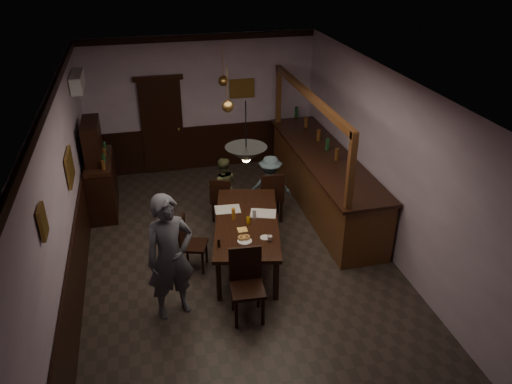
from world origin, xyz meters
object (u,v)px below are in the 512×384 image
object	(u,v)px
pendant_iron	(246,155)
pendant_brass_mid	(228,106)
chair_side	(189,241)
chair_far_right	(271,195)
person_standing	(170,257)
pendant_brass_far	(223,81)
dining_table	(247,224)
chair_near	(246,281)
person_seated_right	(270,185)
sideboard	(100,175)
coffee_cup	(270,238)
bar_counter	(324,179)
chair_far_left	(222,198)
person_seated_left	(223,186)
soda_can	(248,220)

from	to	relation	value
pendant_iron	pendant_brass_mid	size ratio (longest dim) A/B	1.04
chair_side	pendant_iron	size ratio (longest dim) A/B	1.09
chair_far_right	person_standing	bearing A→B (deg)	51.90
pendant_brass_far	dining_table	bearing A→B (deg)	-93.16
chair_near	pendant_iron	size ratio (longest dim) A/B	1.25
chair_near	pendant_brass_far	distance (m)	4.36
chair_near	person_seated_right	xyz separation A→B (m)	(1.06, 2.70, 0.02)
chair_side	pendant_brass_mid	xyz separation A→B (m)	(0.89, 1.15, 1.80)
sideboard	coffee_cup	bearing A→B (deg)	-49.07
dining_table	bar_counter	size ratio (longest dim) A/B	0.56
chair_far_left	pendant_iron	world-z (taller)	pendant_iron
chair_far_left	pendant_brass_far	world-z (taller)	pendant_brass_far
chair_far_right	pendant_iron	distance (m)	2.73
chair_side	chair_far_left	bearing A→B (deg)	-11.08
chair_far_left	pendant_brass_far	bearing A→B (deg)	-80.30
person_seated_right	pendant_brass_far	size ratio (longest dim) A/B	1.47
pendant_iron	chair_near	bearing A→B (deg)	-103.68
person_seated_left	soda_can	size ratio (longest dim) A/B	9.65
person_seated_left	sideboard	world-z (taller)	sideboard
chair_far_right	pendant_iron	world-z (taller)	pendant_iron
person_seated_right	coffee_cup	bearing A→B (deg)	88.77
pendant_brass_far	chair_far_left	bearing A→B (deg)	-103.68
person_seated_right	bar_counter	bearing A→B (deg)	-166.41
pendant_brass_far	chair_near	bearing A→B (deg)	-96.32
chair_near	pendant_iron	xyz separation A→B (m)	(0.12, 0.50, 1.69)
chair_far_left	pendant_iron	distance (m)	2.77
chair_side	person_seated_left	bearing A→B (deg)	-8.93
person_seated_left	bar_counter	size ratio (longest dim) A/B	0.27
chair_near	chair_far_left	bearing A→B (deg)	91.72
person_standing	bar_counter	distance (m)	3.97
pendant_iron	pendant_brass_mid	distance (m)	1.95
dining_table	sideboard	distance (m)	3.31
pendant_brass_far	person_seated_right	bearing A→B (deg)	-64.23
person_seated_left	bar_counter	xyz separation A→B (m)	(1.95, -0.20, 0.02)
person_seated_right	bar_counter	distance (m)	1.07
chair_far_right	person_seated_right	distance (m)	0.29
person_seated_right	coffee_cup	distance (m)	2.15
soda_can	person_standing	bearing A→B (deg)	-144.99
soda_can	pendant_iron	xyz separation A→B (m)	(-0.18, -0.69, 1.45)
person_standing	chair_near	bearing A→B (deg)	-32.42
chair_near	bar_counter	bearing A→B (deg)	55.73
chair_side	person_seated_left	size ratio (longest dim) A/B	0.79
person_seated_right	sideboard	world-z (taller)	sideboard
dining_table	person_standing	world-z (taller)	person_standing
chair_far_left	chair_near	xyz separation A→B (m)	(-0.11, -2.63, 0.09)
pendant_iron	dining_table	bearing A→B (deg)	77.70
chair_far_left	chair_side	bearing A→B (deg)	83.65
sideboard	person_seated_right	bearing A→B (deg)	-16.06
chair_far_right	chair_side	world-z (taller)	chair_far_right
chair_side	sideboard	bearing A→B (deg)	50.16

